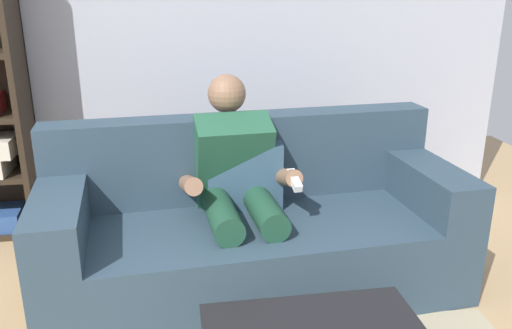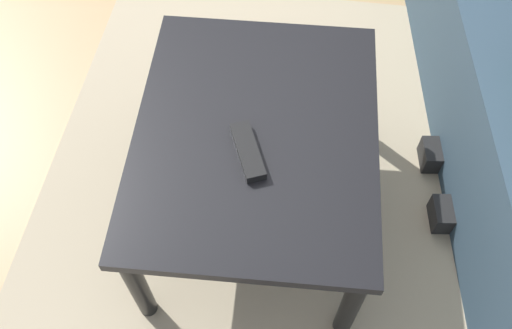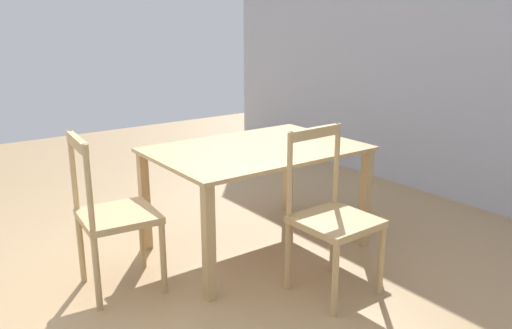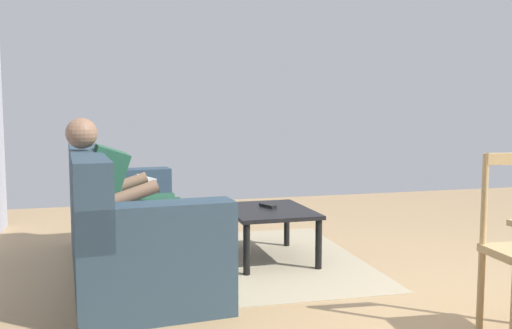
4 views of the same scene
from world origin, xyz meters
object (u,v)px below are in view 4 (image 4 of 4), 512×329
Objects in this scene: coffee_table at (269,216)px; tv_remote at (268,206)px; person_lounging at (123,195)px; couch at (126,228)px.

tv_remote is at bearing -10.68° from coffee_table.
tv_remote is (0.22, -1.13, -0.17)m from person_lounging.
coffee_table is at bearing 58.77° from tv_remote.
couch is 2.77× the size of coffee_table.
person_lounging is 1.40× the size of coffee_table.
couch is 1.12m from tv_remote.
tv_remote reaches higher than coffee_table.
tv_remote is (0.14, -1.11, 0.09)m from couch.
couch is 1.98× the size of person_lounging.
person_lounging is at bearing -9.43° from tv_remote.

